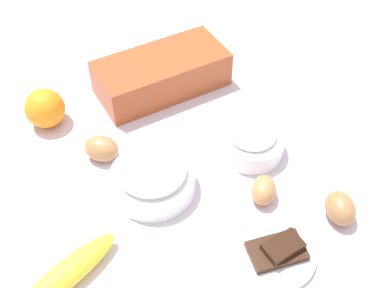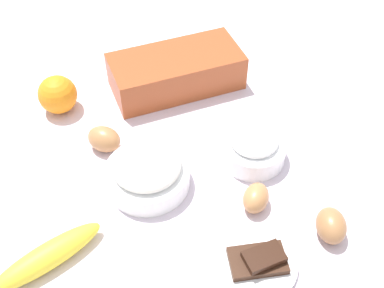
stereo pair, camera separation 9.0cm
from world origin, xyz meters
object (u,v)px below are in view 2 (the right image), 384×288
at_px(loaf_pan, 176,71).
at_px(egg_beside_bowl, 331,225).
at_px(egg_loose, 256,198).
at_px(orange_fruit, 58,95).
at_px(flour_bowl, 147,172).
at_px(egg_near_butter, 104,139).
at_px(chocolate_plate, 258,262).
at_px(banana, 48,256).
at_px(sugar_bowl, 253,147).

height_order(loaf_pan, egg_beside_bowl, loaf_pan).
bearing_deg(egg_loose, orange_fruit, 124.20).
distance_m(flour_bowl, egg_near_butter, 0.13).
distance_m(loaf_pan, chocolate_plate, 0.47).
height_order(egg_near_butter, egg_beside_bowl, same).
bearing_deg(egg_loose, egg_near_butter, 130.78).
height_order(banana, egg_beside_bowl, egg_beside_bowl).
distance_m(orange_fruit, egg_beside_bowl, 0.60).
bearing_deg(sugar_bowl, banana, -169.55).
bearing_deg(loaf_pan, egg_near_butter, -146.54).
xyz_separation_m(banana, egg_near_butter, (0.15, 0.21, 0.00)).
height_order(egg_beside_bowl, chocolate_plate, egg_beside_bowl).
xyz_separation_m(flour_bowl, egg_beside_bowl, (0.24, -0.22, -0.01)).
bearing_deg(sugar_bowl, chocolate_plate, -115.66).
xyz_separation_m(orange_fruit, egg_loose, (0.26, -0.38, -0.02)).
height_order(banana, egg_loose, egg_loose).
distance_m(flour_bowl, chocolate_plate, 0.25).
bearing_deg(sugar_bowl, egg_near_butter, 151.89).
bearing_deg(egg_beside_bowl, chocolate_plate, -177.30).
distance_m(flour_bowl, sugar_bowl, 0.21).
relative_size(flour_bowl, sugar_bowl, 1.23).
height_order(loaf_pan, flour_bowl, loaf_pan).
relative_size(sugar_bowl, egg_loose, 2.04).
relative_size(flour_bowl, egg_near_butter, 2.27).
bearing_deg(chocolate_plate, banana, 156.24).
height_order(egg_beside_bowl, egg_loose, egg_beside_bowl).
height_order(egg_near_butter, chocolate_plate, egg_near_butter).
xyz_separation_m(egg_near_butter, egg_beside_bowl, (0.29, -0.34, -0.00)).
distance_m(egg_loose, chocolate_plate, 0.12).
bearing_deg(egg_beside_bowl, sugar_bowl, 100.76).
bearing_deg(egg_beside_bowl, orange_fruit, 125.70).
bearing_deg(egg_loose, egg_beside_bowl, -49.06).
relative_size(egg_beside_bowl, egg_loose, 1.10).
distance_m(sugar_bowl, banana, 0.41).
bearing_deg(loaf_pan, egg_beside_bowl, -76.74).
relative_size(egg_loose, chocolate_plate, 0.47).
relative_size(banana, egg_beside_bowl, 2.86).
bearing_deg(chocolate_plate, egg_beside_bowl, 2.70).
distance_m(sugar_bowl, orange_fruit, 0.42).
xyz_separation_m(banana, egg_loose, (0.36, -0.03, 0.00)).
xyz_separation_m(loaf_pan, egg_near_butter, (-0.20, -0.12, -0.02)).
relative_size(sugar_bowl, egg_near_butter, 1.84).
relative_size(banana, egg_loose, 3.13).
distance_m(egg_near_butter, egg_loose, 0.31).
distance_m(sugar_bowl, chocolate_plate, 0.23).
height_order(sugar_bowl, chocolate_plate, sugar_bowl).
bearing_deg(chocolate_plate, flour_bowl, 114.88).
bearing_deg(flour_bowl, egg_loose, -37.38).
bearing_deg(egg_beside_bowl, egg_near_butter, 130.83).
height_order(loaf_pan, chocolate_plate, loaf_pan).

